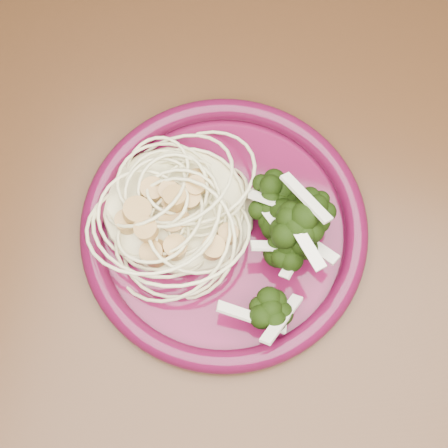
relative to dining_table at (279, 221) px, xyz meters
name	(u,v)px	position (x,y,z in m)	size (l,w,h in m)	color
dining_table	(279,221)	(0.00, 0.00, 0.00)	(1.20, 0.80, 0.75)	#472814
dinner_plate	(224,228)	(-0.05, -0.06, 0.11)	(0.29, 0.29, 0.02)	#530B29
spaghetti_pile	(177,205)	(-0.09, -0.05, 0.12)	(0.14, 0.12, 0.03)	beige
scallop_cluster	(174,190)	(-0.09, -0.05, 0.16)	(0.12, 0.12, 0.04)	tan
broccoli_pile	(284,243)	(0.01, -0.06, 0.13)	(0.09, 0.15, 0.05)	black
onion_garnish	(288,232)	(0.01, -0.06, 0.16)	(0.06, 0.09, 0.05)	#EFEBCD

